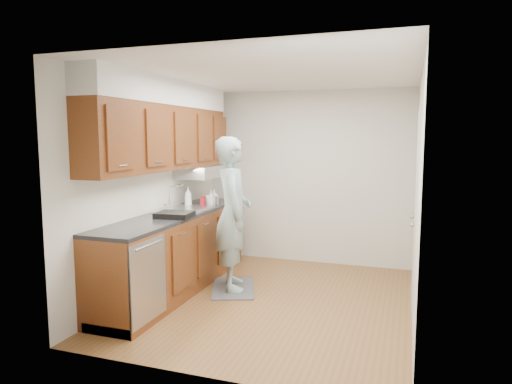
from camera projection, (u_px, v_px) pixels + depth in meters
floor at (272, 301)px, 5.15m from camera, size 3.50×3.50×0.00m
ceiling at (273, 74)px, 4.85m from camera, size 3.50×3.50×0.00m
wall_left at (153, 186)px, 5.48m from camera, size 0.02×3.50×2.50m
wall_right at (417, 197)px, 4.52m from camera, size 0.02×3.50×2.50m
wall_back at (307, 178)px, 6.64m from camera, size 3.00×0.02×2.50m
counter at (176, 250)px, 5.47m from camera, size 0.64×2.80×1.30m
upper_cabinets at (166, 127)px, 5.38m from camera, size 0.47×2.80×1.21m
closet_door at (415, 214)px, 4.83m from camera, size 0.02×1.22×2.05m
floor_mat at (233, 288)px, 5.56m from camera, size 0.76×0.96×0.02m
person at (233, 203)px, 5.44m from camera, size 0.76×0.87×2.07m
soap_bottle_a at (188, 197)px, 5.95m from camera, size 0.12×0.12×0.25m
soap_bottle_b at (211, 198)px, 5.98m from camera, size 0.09×0.10×0.20m
soap_bottle_c at (213, 195)px, 6.33m from camera, size 0.19×0.19×0.18m
soda_can at (203, 202)px, 5.89m from camera, size 0.10×0.10×0.13m
steel_can at (217, 201)px, 6.08m from camera, size 0.06×0.06×0.11m
dish_rack at (174, 215)px, 5.12m from camera, size 0.41×0.36×0.06m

